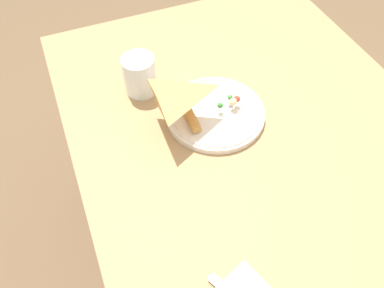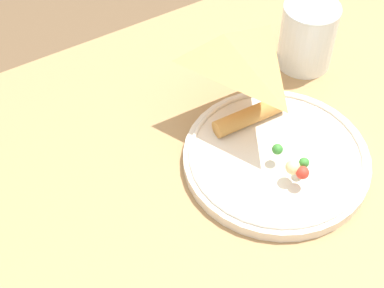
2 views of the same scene
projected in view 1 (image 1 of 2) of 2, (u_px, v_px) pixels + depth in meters
The scene contains 4 objects.
ground_plane at pixel (232, 254), 1.52m from camera, with size 6.00×6.00×0.00m, color brown.
dining_table at pixel (253, 159), 0.99m from camera, with size 1.16×0.87×0.78m.
plate_pizza at pixel (215, 112), 0.92m from camera, with size 0.25×0.25×0.05m.
milk_glass at pixel (140, 76), 0.95m from camera, with size 0.08×0.08×0.10m.
Camera 1 is at (-0.46, 0.36, 1.48)m, focal length 35.00 mm.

